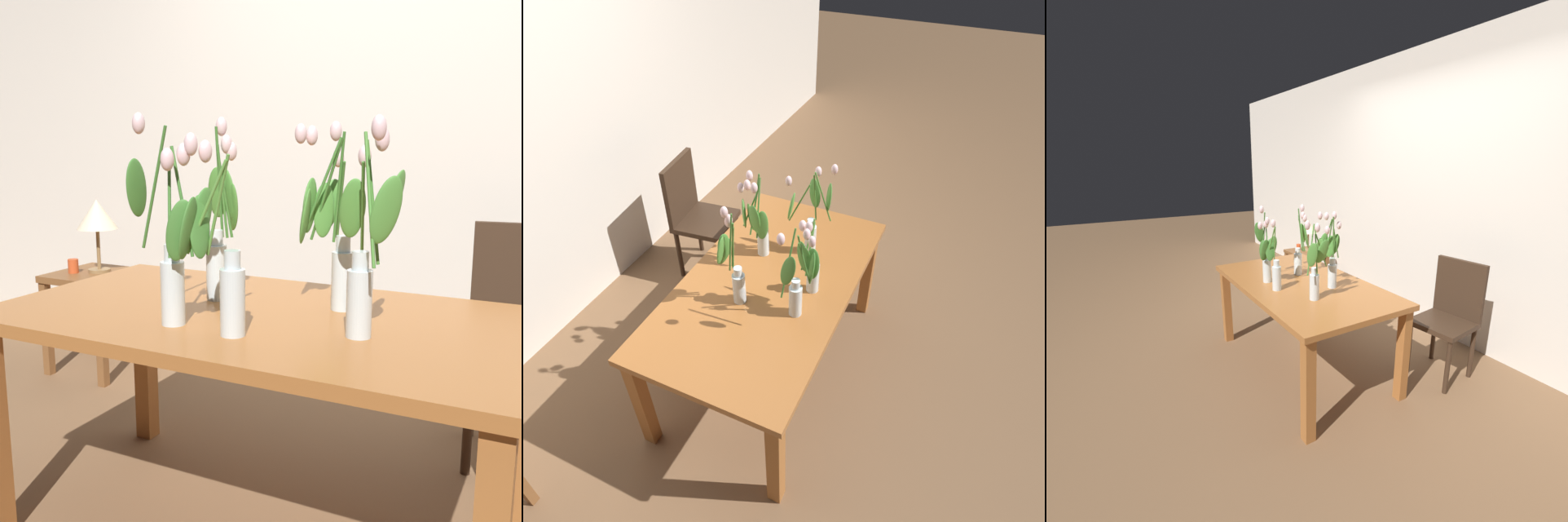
% 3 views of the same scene
% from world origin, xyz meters
% --- Properties ---
extents(ground_plane, '(18.00, 18.00, 0.00)m').
position_xyz_m(ground_plane, '(0.00, 0.00, 0.00)').
color(ground_plane, brown).
extents(room_wall_rear, '(9.00, 0.10, 2.70)m').
position_xyz_m(room_wall_rear, '(0.00, 1.53, 1.35)').
color(room_wall_rear, silver).
rests_on(room_wall_rear, ground).
extents(dining_table, '(1.60, 0.90, 0.74)m').
position_xyz_m(dining_table, '(0.00, 0.00, 0.65)').
color(dining_table, '#A3602D').
rests_on(dining_table, ground).
extents(tulip_vase_0, '(0.26, 0.14, 0.59)m').
position_xyz_m(tulip_vase_0, '(-0.15, -0.24, 0.95)').
color(tulip_vase_0, silver).
rests_on(tulip_vase_0, dining_table).
extents(tulip_vase_1, '(0.24, 0.26, 0.57)m').
position_xyz_m(tulip_vase_1, '(0.36, -0.10, 0.96)').
color(tulip_vase_1, silver).
rests_on(tulip_vase_1, dining_table).
extents(tulip_vase_2, '(0.14, 0.16, 0.59)m').
position_xyz_m(tulip_vase_2, '(-0.19, 0.10, 0.95)').
color(tulip_vase_2, silver).
rests_on(tulip_vase_2, dining_table).
extents(tulip_vase_3, '(0.18, 0.20, 0.57)m').
position_xyz_m(tulip_vase_3, '(0.17, 0.15, 0.97)').
color(tulip_vase_3, silver).
rests_on(tulip_vase_3, dining_table).
extents(tulip_vase_4, '(0.19, 0.13, 0.51)m').
position_xyz_m(tulip_vase_4, '(0.01, -0.25, 0.91)').
color(tulip_vase_4, silver).
rests_on(tulip_vase_4, dining_table).
extents(dining_chair, '(0.44, 0.44, 0.93)m').
position_xyz_m(dining_chair, '(0.68, 0.95, 0.52)').
color(dining_chair, '#382619').
rests_on(dining_chair, ground).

